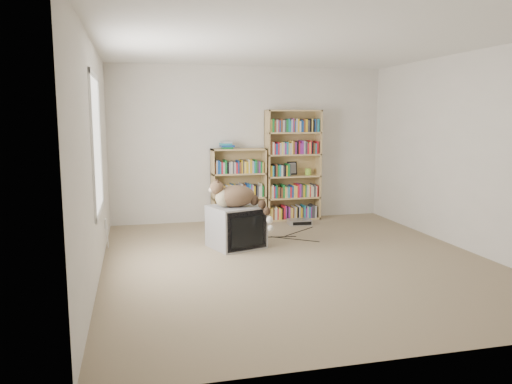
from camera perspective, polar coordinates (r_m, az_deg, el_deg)
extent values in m
cube|color=#9B8569|center=(6.01, 4.78, -7.80)|extent=(4.50, 5.00, 0.01)
cube|color=silver|center=(8.19, -0.68, 5.47)|extent=(4.50, 0.02, 2.50)
cube|color=silver|center=(3.52, 18.02, 0.99)|extent=(4.50, 0.02, 2.50)
cube|color=silver|center=(5.50, -17.95, 3.57)|extent=(0.02, 5.00, 2.50)
cube|color=silver|center=(6.84, 23.14, 4.19)|extent=(0.02, 5.00, 2.50)
cube|color=white|center=(5.82, 5.09, 16.53)|extent=(4.50, 5.00, 0.02)
cube|color=white|center=(5.69, -17.75, 5.24)|extent=(0.02, 1.22, 1.52)
cube|color=#9B9B9D|center=(6.53, -2.29, -3.97)|extent=(0.78, 0.74, 0.55)
cube|color=black|center=(6.31, -1.06, -4.42)|extent=(0.56, 0.21, 0.50)
cube|color=black|center=(6.29, -0.97, -4.55)|extent=(0.44, 0.16, 0.38)
cube|color=black|center=(6.64, -2.83, -3.86)|extent=(0.46, 0.42, 0.33)
ellipsoid|color=#332015|center=(6.42, -2.35, -0.46)|extent=(0.53, 0.37, 0.28)
ellipsoid|color=#332015|center=(6.45, -1.22, -0.51)|extent=(0.25, 0.27, 0.21)
ellipsoid|color=tan|center=(6.36, -3.79, -0.66)|extent=(0.21, 0.21, 0.23)
ellipsoid|color=#332015|center=(6.33, -4.51, 0.50)|extent=(0.19, 0.18, 0.17)
sphere|color=beige|center=(6.32, -5.12, 0.25)|extent=(0.07, 0.07, 0.07)
cone|color=black|center=(6.28, -4.39, 1.19)|extent=(0.07, 0.08, 0.09)
cone|color=black|center=(6.38, -4.59, 1.29)|extent=(0.07, 0.08, 0.09)
cube|color=tan|center=(8.12, 1.28, 2.99)|extent=(0.03, 0.30, 1.81)
cube|color=tan|center=(8.39, 7.09, 3.10)|extent=(0.02, 0.30, 1.81)
cube|color=tan|center=(8.37, 3.94, 3.14)|extent=(0.90, 0.03, 1.81)
cube|color=tan|center=(8.20, 4.30, 9.25)|extent=(0.90, 0.30, 0.02)
cube|color=tan|center=(8.37, 4.17, -3.03)|extent=(0.90, 0.30, 0.03)
cube|color=tan|center=(8.31, 4.19, -0.62)|extent=(0.90, 0.30, 0.03)
cube|color=tan|center=(8.26, 4.22, 1.82)|extent=(0.90, 0.30, 0.02)
cube|color=tan|center=(8.23, 4.25, 4.29)|extent=(0.90, 0.30, 0.02)
cube|color=tan|center=(8.21, 4.27, 6.77)|extent=(0.90, 0.30, 0.02)
cube|color=red|center=(8.35, 4.17, -2.30)|extent=(0.82, 0.24, 0.19)
cube|color=navy|center=(8.29, 4.20, 0.11)|extent=(0.82, 0.24, 0.19)
cube|color=#14752E|center=(8.25, 4.23, 2.56)|extent=(0.82, 0.24, 0.19)
cube|color=beige|center=(8.22, 4.25, 5.03)|extent=(0.82, 0.24, 0.19)
cube|color=black|center=(8.20, 4.28, 7.52)|extent=(0.82, 0.24, 0.19)
cube|color=tan|center=(7.97, -4.97, 0.64)|extent=(0.02, 0.30, 1.19)
cube|color=tan|center=(8.14, 0.90, 0.83)|extent=(0.03, 0.30, 1.19)
cube|color=tan|center=(8.18, -2.20, 0.86)|extent=(0.87, 0.03, 1.19)
cube|color=tan|center=(7.99, -2.03, 4.89)|extent=(0.87, 0.30, 0.02)
cube|color=tan|center=(8.14, -1.99, -3.34)|extent=(0.87, 0.30, 0.03)
cube|color=tan|center=(8.07, -2.00, -0.63)|extent=(0.87, 0.30, 0.03)
cube|color=tan|center=(8.02, -2.01, 2.12)|extent=(0.87, 0.30, 0.02)
cube|color=red|center=(8.12, -1.99, -2.60)|extent=(0.79, 0.24, 0.19)
cube|color=navy|center=(8.06, -2.00, 0.12)|extent=(0.79, 0.24, 0.19)
cube|color=#14752E|center=(8.01, -2.02, 2.88)|extent=(0.79, 0.24, 0.19)
cube|color=red|center=(7.95, -3.38, 5.39)|extent=(0.21, 0.27, 0.12)
cylinder|color=#8FC337|center=(8.34, 5.95, 2.33)|extent=(0.10, 0.10, 0.11)
cube|color=black|center=(8.35, 4.13, 2.74)|extent=(0.16, 0.05, 0.22)
cube|color=#AAAAAE|center=(7.97, 4.98, -3.43)|extent=(0.36, 0.27, 0.08)
cube|color=silver|center=(6.75, -16.80, -3.51)|extent=(0.01, 0.08, 0.13)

